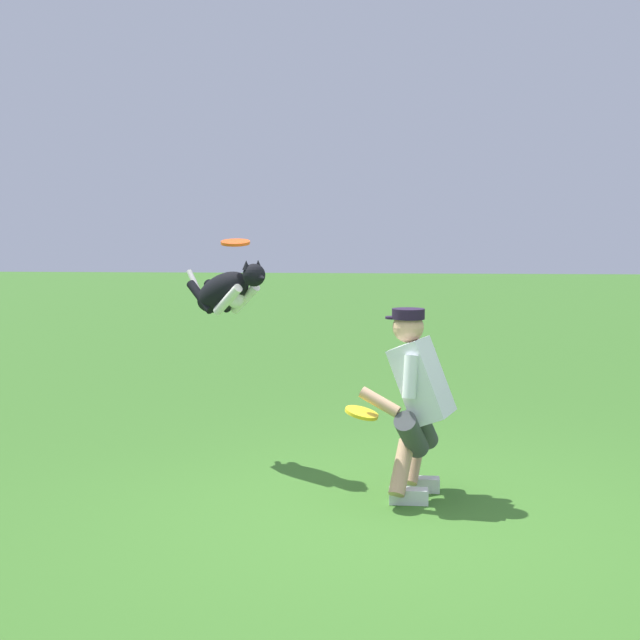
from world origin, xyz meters
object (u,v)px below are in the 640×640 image
object	(u,v)px
dog	(226,292)
frisbee_held	(362,413)
person	(416,397)
frisbee_flying	(235,243)

from	to	relation	value
dog	frisbee_held	size ratio (longest dim) A/B	3.48
person	frisbee_flying	size ratio (longest dim) A/B	5.88
dog	frisbee_flying	world-z (taller)	frisbee_flying
person	dog	xyz separation A→B (m)	(1.44, -0.77, 0.65)
frisbee_held	person	bearing A→B (deg)	-160.62
person	frisbee_flying	distance (m)	1.81
dog	frisbee_flying	distance (m)	0.41
frisbee_flying	frisbee_held	bearing A→B (deg)	141.82
person	frisbee_flying	xyz separation A→B (m)	(1.34, -0.64, 1.03)
person	frisbee_held	bearing A→B (deg)	38.35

